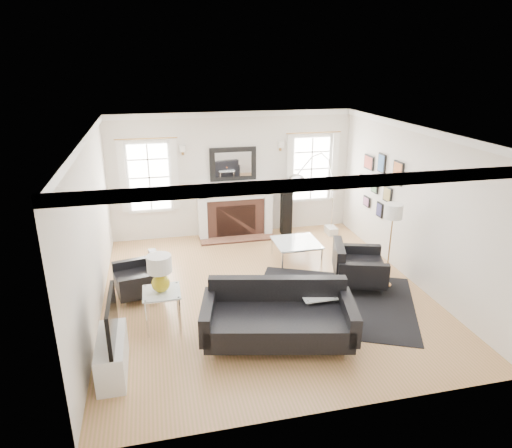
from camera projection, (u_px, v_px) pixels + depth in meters
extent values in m
plane|color=#A47F44|center=(264.00, 291.00, 8.05)|extent=(6.00, 6.00, 0.00)
cube|color=silver|center=(233.00, 175.00, 10.32)|extent=(5.50, 0.04, 2.80)
cube|color=silver|center=(333.00, 306.00, 4.82)|extent=(5.50, 0.04, 2.80)
cube|color=silver|center=(91.00, 229.00, 6.99)|extent=(0.04, 6.00, 2.80)
cube|color=silver|center=(414.00, 205.00, 8.15)|extent=(0.04, 6.00, 2.80)
cube|color=white|center=(265.00, 132.00, 7.09)|extent=(5.50, 6.00, 0.02)
cube|color=white|center=(265.00, 135.00, 7.11)|extent=(5.50, 6.00, 0.12)
cube|color=white|center=(202.00, 215.00, 10.27)|extent=(0.18, 0.38, 1.10)
cube|color=white|center=(267.00, 211.00, 10.58)|extent=(0.18, 0.38, 1.10)
cube|color=white|center=(235.00, 192.00, 10.26)|extent=(1.70, 0.38, 0.12)
cube|color=white|center=(235.00, 196.00, 10.29)|extent=(1.50, 0.34, 0.10)
cube|color=brown|center=(235.00, 217.00, 10.48)|extent=(1.30, 0.30, 0.90)
cube|color=black|center=(236.00, 221.00, 10.41)|extent=(0.90, 0.10, 0.76)
cube|color=brown|center=(237.00, 238.00, 10.38)|extent=(1.70, 0.50, 0.04)
cube|color=black|center=(233.00, 164.00, 10.20)|extent=(1.05, 0.06, 0.75)
cube|color=white|center=(233.00, 164.00, 10.17)|extent=(0.82, 0.02, 0.55)
cube|color=white|center=(149.00, 177.00, 9.89)|extent=(1.00, 0.05, 1.60)
cube|color=white|center=(149.00, 177.00, 9.86)|extent=(0.84, 0.02, 1.44)
cube|color=white|center=(123.00, 177.00, 9.66)|extent=(0.14, 0.05, 1.55)
cube|color=white|center=(175.00, 175.00, 9.89)|extent=(0.14, 0.05, 1.55)
cube|color=white|center=(311.00, 169.00, 10.66)|extent=(1.00, 0.05, 1.60)
cube|color=white|center=(311.00, 169.00, 10.64)|extent=(0.84, 0.02, 1.44)
cube|color=white|center=(290.00, 169.00, 10.44)|extent=(0.14, 0.05, 1.55)
cube|color=white|center=(335.00, 166.00, 10.67)|extent=(0.14, 0.05, 1.55)
cube|color=black|center=(398.00, 173.00, 8.54)|extent=(0.03, 0.34, 0.44)
cube|color=#CD6F36|center=(397.00, 173.00, 8.54)|extent=(0.01, 0.29, 0.39)
cube|color=black|center=(382.00, 163.00, 9.12)|extent=(0.03, 0.28, 0.38)
cube|color=#38619C|center=(381.00, 163.00, 9.11)|extent=(0.01, 0.23, 0.33)
cube|color=black|center=(369.00, 162.00, 9.66)|extent=(0.03, 0.40, 0.30)
cube|color=#BA4639|center=(368.00, 162.00, 9.65)|extent=(0.01, 0.35, 0.25)
cube|color=black|center=(388.00, 194.00, 8.99)|extent=(0.03, 0.30, 0.30)
cube|color=#9C8647|center=(387.00, 194.00, 8.98)|extent=(0.01, 0.25, 0.25)
cube|color=black|center=(375.00, 185.00, 9.47)|extent=(0.03, 0.26, 0.34)
cube|color=#508550|center=(374.00, 185.00, 9.47)|extent=(0.01, 0.21, 0.29)
cube|color=black|center=(363.00, 181.00, 9.99)|extent=(0.03, 0.32, 0.24)
cube|color=#989541|center=(362.00, 181.00, 9.99)|extent=(0.01, 0.27, 0.19)
cube|color=black|center=(380.00, 210.00, 9.35)|extent=(0.03, 0.24, 0.30)
cube|color=navy|center=(379.00, 210.00, 9.35)|extent=(0.01, 0.19, 0.25)
cube|color=black|center=(367.00, 201.00, 9.90)|extent=(0.03, 0.28, 0.22)
cube|color=#9D5B85|center=(366.00, 201.00, 9.90)|extent=(0.01, 0.23, 0.17)
cube|color=white|center=(112.00, 356.00, 5.89)|extent=(0.35, 1.00, 0.50)
cube|color=black|center=(112.00, 319.00, 5.71)|extent=(0.05, 1.00, 0.58)
cube|color=black|center=(333.00, 301.00, 7.71)|extent=(3.33, 3.11, 0.01)
cube|color=black|center=(278.00, 324.00, 6.47)|extent=(2.19, 1.38, 0.34)
cube|color=black|center=(277.00, 294.00, 6.79)|extent=(2.02, 0.60, 0.56)
cube|color=black|center=(208.00, 316.00, 6.42)|extent=(0.37, 0.97, 0.43)
cube|color=black|center=(349.00, 316.00, 6.42)|extent=(0.37, 0.97, 0.43)
cube|color=black|center=(139.00, 283.00, 7.81)|extent=(0.87, 0.87, 0.28)
cube|color=black|center=(157.00, 268.00, 7.87)|extent=(0.27, 0.75, 0.46)
cube|color=black|center=(134.00, 268.00, 8.08)|extent=(0.74, 0.26, 0.35)
cube|color=black|center=(142.00, 286.00, 7.45)|extent=(0.74, 0.26, 0.35)
cube|color=black|center=(359.00, 271.00, 8.15)|extent=(1.07, 1.07, 0.32)
cube|color=black|center=(339.00, 258.00, 8.10)|extent=(0.40, 0.86, 0.53)
cube|color=black|center=(363.00, 275.00, 7.71)|extent=(0.85, 0.37, 0.40)
cube|color=black|center=(357.00, 255.00, 8.50)|extent=(0.85, 0.37, 0.40)
cube|color=silver|center=(296.00, 242.00, 9.20)|extent=(0.88, 0.88, 0.02)
cylinder|color=silver|center=(283.00, 261.00, 8.81)|extent=(0.04, 0.04, 0.39)
cylinder|color=silver|center=(322.00, 257.00, 8.98)|extent=(0.04, 0.04, 0.39)
cylinder|color=silver|center=(272.00, 245.00, 9.54)|extent=(0.04, 0.04, 0.39)
cylinder|color=silver|center=(308.00, 242.00, 9.71)|extent=(0.04, 0.04, 0.39)
cube|color=silver|center=(161.00, 292.00, 6.78)|extent=(0.55, 0.55, 0.02)
cylinder|color=silver|center=(147.00, 319.00, 6.61)|extent=(0.04, 0.04, 0.61)
cylinder|color=silver|center=(180.00, 316.00, 6.71)|extent=(0.04, 0.04, 0.61)
cylinder|color=silver|center=(147.00, 303.00, 7.05)|extent=(0.04, 0.04, 0.61)
cylinder|color=silver|center=(178.00, 300.00, 7.15)|extent=(0.04, 0.04, 0.61)
cube|color=silver|center=(317.00, 294.00, 6.82)|extent=(0.51, 0.43, 0.02)
cylinder|color=silver|center=(307.00, 318.00, 6.71)|extent=(0.04, 0.04, 0.56)
cylinder|color=silver|center=(334.00, 314.00, 6.80)|extent=(0.04, 0.04, 0.56)
cylinder|color=silver|center=(300.00, 306.00, 7.02)|extent=(0.04, 0.04, 0.56)
cylinder|color=silver|center=(326.00, 303.00, 7.11)|extent=(0.04, 0.04, 0.56)
sphere|color=gold|center=(161.00, 283.00, 6.73)|extent=(0.27, 0.27, 0.27)
cylinder|color=gold|center=(160.00, 275.00, 6.68)|extent=(0.04, 0.04, 0.11)
cylinder|color=white|center=(159.00, 264.00, 6.62)|extent=(0.36, 0.36, 0.25)
sphere|color=#C44C19|center=(318.00, 289.00, 6.79)|extent=(0.12, 0.12, 0.12)
sphere|color=#C44C19|center=(318.00, 284.00, 6.76)|extent=(0.09, 0.09, 0.09)
cube|color=silver|center=(331.00, 230.00, 10.66)|extent=(0.22, 0.35, 0.18)
ellipsoid|color=silver|center=(297.00, 179.00, 8.90)|extent=(0.30, 0.30, 0.18)
cylinder|color=#A9773A|center=(386.00, 285.00, 8.26)|extent=(0.20, 0.20, 0.03)
cylinder|color=#A9773A|center=(389.00, 251.00, 8.03)|extent=(0.02, 0.02, 1.37)
cylinder|color=white|center=(393.00, 211.00, 7.78)|extent=(0.31, 0.31, 0.25)
cube|color=black|center=(286.00, 209.00, 10.52)|extent=(0.25, 0.25, 1.19)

